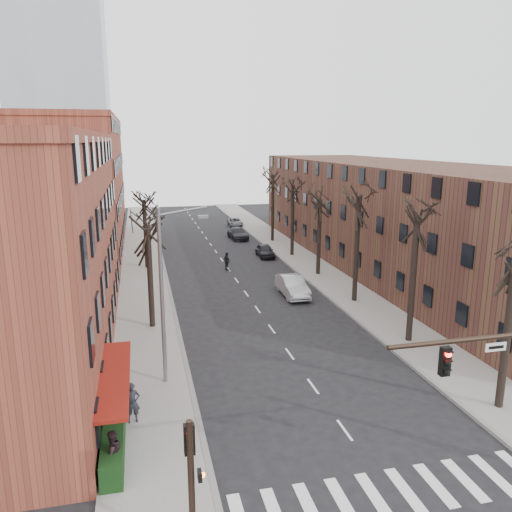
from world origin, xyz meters
TOP-DOWN VIEW (x-y plane):
  - ground at (0.00, 0.00)m, footprint 160.00×160.00m
  - sidewalk_left at (-8.00, 35.00)m, footprint 4.00×90.00m
  - sidewalk_right at (8.00, 35.00)m, footprint 4.00×90.00m
  - building_left_far at (-16.00, 44.00)m, footprint 12.00×28.00m
  - building_right at (16.00, 30.00)m, footprint 12.00×50.00m
  - office_tower at (-22.00, 95.00)m, footprint 18.00×18.00m
  - awning_left at (-9.40, 6.00)m, footprint 1.20×7.00m
  - hedge at (-9.50, 5.00)m, footprint 0.80×6.00m
  - tree_right_a at (7.60, 4.00)m, footprint 5.20×5.20m
  - tree_right_b at (7.60, 12.00)m, footprint 5.20×5.20m
  - tree_right_c at (7.60, 20.00)m, footprint 5.20×5.20m
  - tree_right_d at (7.60, 28.00)m, footprint 5.20×5.20m
  - tree_right_e at (7.60, 36.00)m, footprint 5.20×5.20m
  - tree_right_f at (7.60, 44.00)m, footprint 5.20×5.20m
  - tree_left_a at (-7.60, 18.00)m, footprint 5.20×5.20m
  - tree_left_b at (-7.60, 34.00)m, footprint 5.20×5.20m
  - signal_pole_left at (-6.99, -0.95)m, footprint 0.47×0.44m
  - streetlight at (-7.03, 10.00)m, footprint 2.45×0.22m
  - silver_sedan at (3.48, 22.64)m, footprint 1.73×4.83m
  - parked_car_near at (4.71, 36.29)m, footprint 1.68×3.96m
  - parked_car_mid at (3.80, 46.61)m, footprint 2.26×4.90m
  - parked_car_far at (5.30, 56.01)m, footprint 2.16×4.24m
  - pedestrian_a at (-8.78, 6.51)m, footprint 0.71×0.52m
  - pedestrian_b at (-9.48, 3.08)m, footprint 1.06×1.02m
  - pedestrian_crossing at (-0.23, 31.60)m, footprint 0.80×1.12m

SIDE VIEW (x-z plane):
  - ground at x=0.00m, z-range 0.00..0.00m
  - awning_left at x=-9.40m, z-range -0.07..0.07m
  - tree_right_a at x=7.60m, z-range -5.00..5.00m
  - tree_right_b at x=7.60m, z-range -5.40..5.40m
  - tree_right_c at x=7.60m, z-range -5.80..5.80m
  - tree_right_d at x=7.60m, z-range -5.00..5.00m
  - tree_right_e at x=7.60m, z-range -5.40..5.40m
  - tree_right_f at x=7.60m, z-range -5.80..5.80m
  - tree_left_a at x=-7.60m, z-range -4.75..4.75m
  - tree_left_b at x=-7.60m, z-range -4.75..4.75m
  - sidewalk_left at x=-8.00m, z-range 0.00..0.15m
  - sidewalk_right at x=8.00m, z-range 0.00..0.15m
  - parked_car_far at x=5.30m, z-range 0.00..1.15m
  - hedge at x=-9.50m, z-range 0.15..1.15m
  - parked_car_near at x=4.71m, z-range 0.00..1.34m
  - parked_car_mid at x=3.80m, z-range 0.00..1.39m
  - silver_sedan at x=3.48m, z-range 0.00..1.59m
  - pedestrian_crossing at x=-0.23m, z-range 0.00..1.76m
  - pedestrian_b at x=-9.48m, z-range 0.15..1.88m
  - pedestrian_a at x=-8.78m, z-range 0.15..1.95m
  - signal_pole_left at x=-6.99m, z-range 0.41..4.81m
  - building_right at x=16.00m, z-range 0.00..10.00m
  - streetlight at x=-7.03m, z-range 0.50..9.53m
  - building_left_far at x=-16.00m, z-range 0.00..14.00m
  - office_tower at x=-22.00m, z-range 0.00..60.00m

